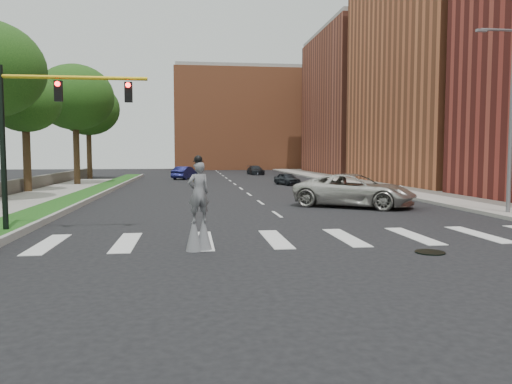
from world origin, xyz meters
name	(u,v)px	position (x,y,z in m)	size (l,w,h in m)	color
ground_plane	(318,243)	(0.00, 0.00, 0.00)	(160.00, 160.00, 0.00)	black
grass_median	(87,194)	(-11.50, 20.00, 0.12)	(2.00, 60.00, 0.25)	#184915
median_curb	(102,194)	(-10.45, 20.00, 0.14)	(0.20, 60.00, 0.28)	gray
sidewalk_right	(386,187)	(12.50, 25.00, 0.09)	(5.00, 90.00, 0.18)	gray
stone_wall	(15,187)	(-17.00, 22.00, 0.55)	(0.50, 56.00, 1.10)	#534E47
manhole	(430,252)	(3.00, -2.00, 0.02)	(0.90, 0.90, 0.04)	black
building_mid	(462,60)	(22.00, 30.00, 12.00)	(16.00, 22.00, 24.00)	#B66039
building_far	(372,105)	(22.00, 54.00, 10.00)	(16.00, 22.00, 20.00)	brown
building_backdrop	(245,121)	(6.00, 78.00, 9.00)	(26.00, 14.00, 18.00)	#B66039
streetlight	(510,114)	(10.90, 6.00, 4.90)	(2.05, 0.20, 9.00)	slate
traffic_signal	(37,123)	(-9.78, 3.00, 4.15)	(5.30, 0.23, 6.20)	black
stilt_performer	(199,212)	(-4.00, -0.69, 1.22)	(0.82, 0.67, 2.98)	#342415
suv_crossing	(355,190)	(4.91, 10.81, 0.93)	(3.09, 6.71, 1.87)	beige
car_near	(287,179)	(4.79, 30.06, 0.59)	(1.38, 3.44, 1.17)	black
car_mid	(185,173)	(-4.90, 41.92, 0.73)	(1.55, 4.44, 1.46)	#15174C
car_far	(256,170)	(4.69, 52.49, 0.63)	(1.75, 4.31, 1.25)	black
tree_3	(25,103)	(-16.28, 22.70, 6.69)	(5.14, 5.14, 8.94)	#342415
tree_4	(75,98)	(-14.60, 31.29, 8.04)	(6.98, 6.98, 11.04)	#342415
tree_5	(88,109)	(-15.66, 42.52, 7.96)	(7.01, 7.01, 10.97)	#342415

